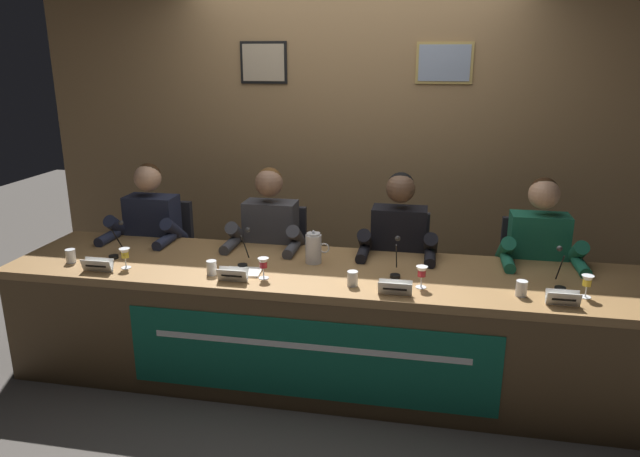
{
  "coord_description": "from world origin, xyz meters",
  "views": [
    {
      "loc": [
        0.62,
        -3.23,
        1.96
      ],
      "look_at": [
        0.0,
        0.0,
        0.98
      ],
      "focal_mm": 32.51,
      "sensor_mm": 36.0,
      "label": 1
    }
  ],
  "objects_px": {
    "panelist_center_right": "(398,252)",
    "juice_glass_far_right": "(587,282)",
    "panelist_center_left": "(268,244)",
    "microphone_far_right": "(560,275)",
    "microphone_far_left": "(116,245)",
    "chair_center_right": "(398,280)",
    "juice_glass_far_left": "(125,254)",
    "juice_glass_center_left": "(263,264)",
    "chair_far_right": "(529,289)",
    "microphone_center_left": "(244,254)",
    "nameplate_far_left": "(97,265)",
    "water_cup_center_right": "(352,279)",
    "water_cup_far_left": "(71,257)",
    "water_cup_center_left": "(212,268)",
    "microphone_center_right": "(396,263)",
    "document_stack_center_left": "(243,272)",
    "water_cup_far_right": "(521,289)",
    "nameplate_center_right": "(395,288)",
    "nameplate_center_left": "(233,275)",
    "panelist_far_right": "(539,261)",
    "nameplate_far_right": "(563,298)",
    "panelist_far_left": "(148,237)",
    "juice_glass_center_right": "(422,273)",
    "conference_table": "(316,309)",
    "chair_far_left": "(164,264)",
    "water_pitcher_central": "(314,248)"
  },
  "relations": [
    {
      "from": "water_cup_far_right",
      "to": "nameplate_center_right",
      "type": "bearing_deg",
      "value": -170.14
    },
    {
      "from": "juice_glass_far_left",
      "to": "juice_glass_far_right",
      "type": "bearing_deg",
      "value": 1.08
    },
    {
      "from": "microphone_center_left",
      "to": "document_stack_center_left",
      "type": "distance_m",
      "value": 0.15
    },
    {
      "from": "microphone_center_left",
      "to": "chair_center_right",
      "type": "bearing_deg",
      "value": 35.27
    },
    {
      "from": "water_cup_center_right",
      "to": "water_cup_center_left",
      "type": "bearing_deg",
      "value": 178.86
    },
    {
      "from": "chair_far_right",
      "to": "chair_far_left",
      "type": "bearing_deg",
      "value": 180.0
    },
    {
      "from": "chair_center_right",
      "to": "panelist_center_right",
      "type": "distance_m",
      "value": 0.34
    },
    {
      "from": "juice_glass_center_right",
      "to": "juice_glass_far_left",
      "type": "bearing_deg",
      "value": -179.26
    },
    {
      "from": "water_cup_far_left",
      "to": "water_cup_center_left",
      "type": "xyz_separation_m",
      "value": [
        0.93,
        -0.03,
        0.0
      ]
    },
    {
      "from": "juice_glass_center_left",
      "to": "water_cup_far_right",
      "type": "distance_m",
      "value": 1.42
    },
    {
      "from": "microphone_center_left",
      "to": "microphone_far_right",
      "type": "distance_m",
      "value": 1.82
    },
    {
      "from": "panelist_center_left",
      "to": "microphone_far_right",
      "type": "relative_size",
      "value": 5.74
    },
    {
      "from": "chair_far_right",
      "to": "chair_center_right",
      "type": "bearing_deg",
      "value": 180.0
    },
    {
      "from": "juice_glass_far_left",
      "to": "juice_glass_center_left",
      "type": "distance_m",
      "value": 0.87
    },
    {
      "from": "nameplate_center_left",
      "to": "microphone_center_right",
      "type": "xyz_separation_m",
      "value": [
        0.9,
        0.27,
        0.03
      ]
    },
    {
      "from": "microphone_center_left",
      "to": "nameplate_far_right",
      "type": "relative_size",
      "value": 1.29
    },
    {
      "from": "conference_table",
      "to": "chair_far_left",
      "type": "xyz_separation_m",
      "value": [
        -1.33,
        0.72,
        -0.06
      ]
    },
    {
      "from": "microphone_center_right",
      "to": "water_pitcher_central",
      "type": "xyz_separation_m",
      "value": [
        -0.51,
        0.12,
        0.02
      ]
    },
    {
      "from": "water_cup_center_right",
      "to": "water_cup_far_right",
      "type": "bearing_deg",
      "value": 1.81
    },
    {
      "from": "panelist_center_right",
      "to": "panelist_far_right",
      "type": "xyz_separation_m",
      "value": [
        0.88,
        0.0,
        0.0
      ]
    },
    {
      "from": "nameplate_far_left",
      "to": "nameplate_center_left",
      "type": "relative_size",
      "value": 1.07
    },
    {
      "from": "nameplate_far_left",
      "to": "panelist_center_left",
      "type": "relative_size",
      "value": 0.15
    },
    {
      "from": "juice_glass_center_right",
      "to": "chair_far_right",
      "type": "height_order",
      "value": "chair_far_right"
    },
    {
      "from": "microphone_far_left",
      "to": "panelist_far_left",
      "type": "bearing_deg",
      "value": 90.93
    },
    {
      "from": "microphone_center_left",
      "to": "chair_center_right",
      "type": "xyz_separation_m",
      "value": [
        0.91,
        0.64,
        -0.36
      ]
    },
    {
      "from": "microphone_center_right",
      "to": "juice_glass_far_right",
      "type": "xyz_separation_m",
      "value": [
        1.01,
        -0.13,
        0.01
      ]
    },
    {
      "from": "panelist_center_left",
      "to": "microphone_far_right",
      "type": "bearing_deg",
      "value": -14.38
    },
    {
      "from": "panelist_center_right",
      "to": "panelist_far_right",
      "type": "bearing_deg",
      "value": 0.0
    },
    {
      "from": "water_cup_far_right",
      "to": "chair_far_right",
      "type": "bearing_deg",
      "value": 76.91
    },
    {
      "from": "juice_glass_far_right",
      "to": "document_stack_center_left",
      "type": "distance_m",
      "value": 1.9
    },
    {
      "from": "chair_far_left",
      "to": "panelist_center_right",
      "type": "bearing_deg",
      "value": -6.45
    },
    {
      "from": "juice_glass_far_left",
      "to": "water_cup_far_right",
      "type": "distance_m",
      "value": 2.29
    },
    {
      "from": "microphone_center_left",
      "to": "nameplate_center_right",
      "type": "xyz_separation_m",
      "value": [
        0.94,
        -0.29,
        -0.03
      ]
    },
    {
      "from": "panelist_center_right",
      "to": "chair_far_right",
      "type": "xyz_separation_m",
      "value": [
        0.88,
        0.2,
        -0.28
      ]
    },
    {
      "from": "panelist_center_left",
      "to": "microphone_far_right",
      "type": "xyz_separation_m",
      "value": [
        1.8,
        -0.46,
        0.08
      ]
    },
    {
      "from": "juice_glass_far_right",
      "to": "water_pitcher_central",
      "type": "height_order",
      "value": "water_pitcher_central"
    },
    {
      "from": "water_pitcher_central",
      "to": "chair_far_right",
      "type": "bearing_deg",
      "value": 20.58
    },
    {
      "from": "microphone_far_left",
      "to": "chair_center_right",
      "type": "distance_m",
      "value": 1.91
    },
    {
      "from": "water_cup_far_left",
      "to": "microphone_far_right",
      "type": "height_order",
      "value": "microphone_far_right"
    },
    {
      "from": "panelist_center_right",
      "to": "juice_glass_far_right",
      "type": "height_order",
      "value": "panelist_center_right"
    },
    {
      "from": "nameplate_far_left",
      "to": "water_cup_center_right",
      "type": "relative_size",
      "value": 2.2
    },
    {
      "from": "nameplate_center_right",
      "to": "juice_glass_far_right",
      "type": "relative_size",
      "value": 1.46
    },
    {
      "from": "conference_table",
      "to": "chair_far_left",
      "type": "relative_size",
      "value": 4.2
    },
    {
      "from": "nameplate_far_left",
      "to": "juice_glass_far_right",
      "type": "bearing_deg",
      "value": 2.85
    },
    {
      "from": "conference_table",
      "to": "panelist_center_left",
      "type": "xyz_separation_m",
      "value": [
        -0.44,
        0.52,
        0.21
      ]
    },
    {
      "from": "panelist_center_left",
      "to": "microphone_far_right",
      "type": "distance_m",
      "value": 1.86
    },
    {
      "from": "juice_glass_far_left",
      "to": "juice_glass_center_left",
      "type": "height_order",
      "value": "same"
    },
    {
      "from": "juice_glass_center_right",
      "to": "panelist_far_right",
      "type": "xyz_separation_m",
      "value": [
        0.72,
        0.6,
        -0.09
      ]
    },
    {
      "from": "water_cup_far_left",
      "to": "nameplate_center_right",
      "type": "relative_size",
      "value": 0.47
    },
    {
      "from": "microphone_center_right",
      "to": "microphone_far_right",
      "type": "height_order",
      "value": "same"
    }
  ]
}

